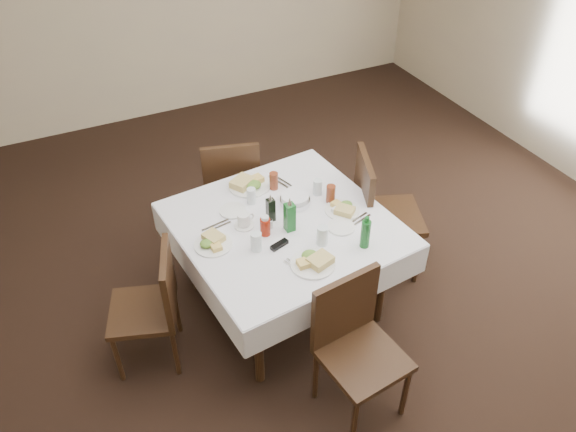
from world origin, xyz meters
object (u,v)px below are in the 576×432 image
object	(u,v)px
chair_south	(354,339)
oil_cruet_green	(290,216)
water_e	(318,187)
coffee_mug	(244,221)
water_n	(251,196)
chair_north	(231,182)
oil_cruet_dark	(271,209)
chair_east	(377,208)
chair_west	(155,301)
water_s	(322,236)
green_bottle	(365,233)
ketchup_bottle	(265,226)
water_w	(256,242)
bread_basket	(295,200)
dining_table	(284,232)

from	to	relation	value
chair_south	oil_cruet_green	distance (m)	0.87
water_e	coffee_mug	world-z (taller)	water_e
water_n	chair_north	bearing A→B (deg)	83.14
oil_cruet_dark	coffee_mug	world-z (taller)	oil_cruet_dark
water_e	chair_east	bearing A→B (deg)	-14.91
chair_west	oil_cruet_dark	bearing A→B (deg)	8.27
water_s	green_bottle	size ratio (longest dim) A/B	0.57
water_n	ketchup_bottle	xyz separation A→B (m)	(-0.05, -0.34, 0.01)
water_w	bread_basket	world-z (taller)	water_w
water_w	ketchup_bottle	world-z (taller)	ketchup_bottle
chair_south	chair_east	size ratio (longest dim) A/B	0.93
chair_east	coffee_mug	distance (m)	1.06
chair_west	oil_cruet_dark	distance (m)	0.93
water_s	water_w	xyz separation A→B (m)	(-0.39, 0.13, -0.00)
coffee_mug	bread_basket	bearing A→B (deg)	9.93
water_n	bread_basket	world-z (taller)	water_n
oil_cruet_green	chair_north	bearing A→B (deg)	92.10
chair_east	coffee_mug	xyz separation A→B (m)	(-1.04, 0.02, 0.24)
chair_north	chair_east	world-z (taller)	chair_east
ketchup_bottle	chair_north	bearing A→B (deg)	82.58
chair_east	water_s	size ratio (longest dim) A/B	7.65
bread_basket	coffee_mug	xyz separation A→B (m)	(-0.40, -0.07, 0.01)
water_e	oil_cruet_green	size ratio (longest dim) A/B	0.45
green_bottle	bread_basket	bearing A→B (deg)	108.55
chair_east	water_w	size ratio (longest dim) A/B	7.77
water_e	oil_cruet_dark	bearing A→B (deg)	-163.91
dining_table	water_e	world-z (taller)	water_e
chair_east	chair_west	xyz separation A→B (m)	(-1.71, -0.12, -0.07)
water_n	coffee_mug	bearing A→B (deg)	-123.90
chair_east	oil_cruet_green	bearing A→B (deg)	-169.64
ketchup_bottle	green_bottle	distance (m)	0.63
water_n	water_w	xyz separation A→B (m)	(-0.16, -0.45, 0.01)
oil_cruet_green	ketchup_bottle	world-z (taller)	oil_cruet_green
chair_north	chair_south	bearing A→B (deg)	-88.04
bread_basket	ketchup_bottle	world-z (taller)	ketchup_bottle
green_bottle	ketchup_bottle	bearing A→B (deg)	143.71
oil_cruet_dark	coffee_mug	xyz separation A→B (m)	(-0.18, 0.02, -0.05)
chair_east	water_e	bearing A→B (deg)	165.09
chair_south	water_e	world-z (taller)	chair_south
bread_basket	coffee_mug	size ratio (longest dim) A/B	1.45
water_s	water_e	distance (m)	0.52
dining_table	water_s	size ratio (longest dim) A/B	11.23
water_s	chair_west	bearing A→B (deg)	167.44
chair_east	ketchup_bottle	distance (m)	0.99
bread_basket	green_bottle	world-z (taller)	green_bottle
chair_west	bread_basket	world-z (taller)	chair_west
chair_east	green_bottle	xyz separation A→B (m)	(-0.44, -0.49, 0.29)
chair_east	chair_south	bearing A→B (deg)	-129.04
dining_table	coffee_mug	world-z (taller)	coffee_mug
oil_cruet_green	dining_table	bearing A→B (deg)	91.57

